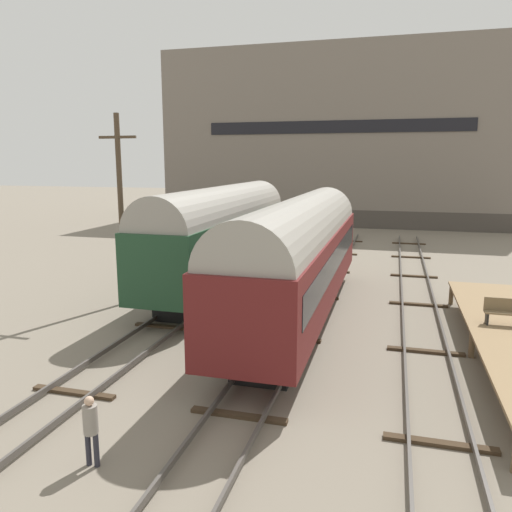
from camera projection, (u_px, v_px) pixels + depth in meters
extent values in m
plane|color=slate|center=(267.00, 371.00, 15.85)|extent=(200.00, 200.00, 0.00)
cube|color=#4C4742|center=(109.00, 348.00, 17.30)|extent=(0.08, 60.00, 0.16)
cube|color=#4C4742|center=(146.00, 353.00, 16.92)|extent=(0.08, 60.00, 0.16)
cube|color=#3D2D1E|center=(74.00, 392.00, 14.29)|extent=(2.60, 0.24, 0.10)
cube|color=#3D2D1E|center=(165.00, 327.00, 19.98)|extent=(2.60, 0.24, 0.10)
cube|color=#3D2D1E|center=(216.00, 290.00, 25.66)|extent=(2.60, 0.24, 0.10)
cube|color=#3D2D1E|center=(249.00, 267.00, 31.34)|extent=(2.60, 0.24, 0.10)
cube|color=#3D2D1E|center=(272.00, 250.00, 37.02)|extent=(2.60, 0.24, 0.10)
cube|color=#3D2D1E|center=(288.00, 239.00, 42.70)|extent=(2.60, 0.24, 0.10)
cube|color=#4C4742|center=(245.00, 364.00, 16.00)|extent=(0.08, 60.00, 0.16)
cube|color=#4C4742|center=(289.00, 368.00, 15.63)|extent=(0.08, 60.00, 0.16)
cube|color=#3D2D1E|center=(239.00, 415.00, 13.00)|extent=(2.60, 0.24, 0.10)
cube|color=#3D2D1E|center=(286.00, 338.00, 18.68)|extent=(2.60, 0.24, 0.10)
cube|color=#3D2D1E|center=(312.00, 297.00, 24.36)|extent=(2.60, 0.24, 0.10)
cube|color=#3D2D1E|center=(328.00, 271.00, 30.04)|extent=(2.60, 0.24, 0.10)
cube|color=#3D2D1E|center=(339.00, 254.00, 35.72)|extent=(2.60, 0.24, 0.10)
cube|color=#3D2D1E|center=(346.00, 241.00, 41.41)|extent=(2.60, 0.24, 0.10)
cube|color=#4C4742|center=(406.00, 381.00, 14.71)|extent=(0.08, 60.00, 0.16)
cube|color=#4C4742|center=(458.00, 387.00, 14.33)|extent=(0.08, 60.00, 0.16)
cube|color=#3D2D1E|center=(440.00, 444.00, 11.70)|extent=(2.60, 0.24, 0.10)
cube|color=#3D2D1E|center=(426.00, 351.00, 17.39)|extent=(2.60, 0.24, 0.10)
cube|color=#3D2D1E|center=(418.00, 304.00, 23.07)|extent=(2.60, 0.24, 0.10)
cube|color=#3D2D1E|center=(414.00, 276.00, 28.75)|extent=(2.60, 0.24, 0.10)
cube|color=#3D2D1E|center=(411.00, 257.00, 34.43)|extent=(2.60, 0.24, 0.10)
cube|color=#3D2D1E|center=(409.00, 244.00, 40.11)|extent=(2.60, 0.24, 0.10)
cube|color=black|center=(318.00, 279.00, 26.05)|extent=(1.80, 2.40, 1.00)
cube|color=black|center=(267.00, 357.00, 15.74)|extent=(1.80, 2.40, 1.00)
cube|color=#5B1919|center=(299.00, 265.00, 20.55)|extent=(3.00, 16.75, 2.72)
cube|color=black|center=(299.00, 257.00, 20.48)|extent=(3.04, 15.41, 0.98)
cylinder|color=gray|center=(300.00, 232.00, 20.29)|extent=(2.85, 16.42, 2.85)
cube|color=black|center=(249.00, 259.00, 31.30)|extent=(1.80, 2.40, 1.00)
cube|color=black|center=(183.00, 303.00, 21.62)|extent=(1.80, 2.40, 1.00)
cube|color=#1E4228|center=(222.00, 241.00, 26.10)|extent=(2.99, 15.73, 2.90)
cube|color=black|center=(222.00, 235.00, 26.03)|extent=(3.03, 14.47, 1.04)
cylinder|color=gray|center=(222.00, 214.00, 25.82)|extent=(2.84, 15.42, 2.84)
cylinder|color=brown|center=(451.00, 294.00, 23.20)|extent=(0.20, 0.20, 0.96)
cylinder|color=brown|center=(472.00, 344.00, 16.90)|extent=(0.20, 0.20, 0.96)
cube|color=brown|center=(506.00, 313.00, 16.95)|extent=(1.40, 0.40, 0.06)
cube|color=brown|center=(506.00, 305.00, 17.06)|extent=(1.40, 0.06, 0.45)
cube|color=black|center=(487.00, 318.00, 17.15)|extent=(0.06, 0.40, 0.40)
cylinder|color=#282833|center=(88.00, 449.00, 10.90)|extent=(0.12, 0.12, 0.78)
cylinder|color=#282833|center=(96.00, 450.00, 10.85)|extent=(0.12, 0.12, 0.78)
cylinder|color=gray|center=(90.00, 419.00, 10.74)|extent=(0.32, 0.32, 0.65)
sphere|color=tan|center=(89.00, 401.00, 10.66)|extent=(0.21, 0.21, 0.21)
cylinder|color=#473828|center=(121.00, 211.00, 22.63)|extent=(0.24, 0.24, 8.66)
cube|color=#473828|center=(117.00, 137.00, 22.01)|extent=(1.80, 0.12, 0.12)
cube|color=#46403A|center=(338.00, 213.00, 55.04)|extent=(36.65, 10.28, 1.79)
cube|color=slate|center=(341.00, 130.00, 53.36)|extent=(36.65, 10.28, 16.13)
cube|color=black|center=(335.00, 127.00, 48.44)|extent=(25.65, 0.10, 1.20)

